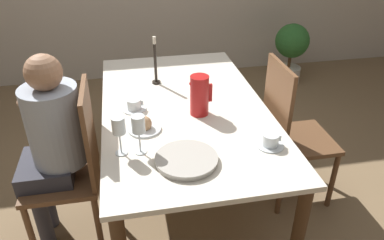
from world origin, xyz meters
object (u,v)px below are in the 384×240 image
object	(u,v)px
serving_tray	(186,160)
candlestick_tall	(155,65)
person_seated	(51,138)
potted_plant	(291,48)
wine_glass_juice	(138,126)
bread_plate	(144,126)
chair_person_side	(74,166)
wine_glass_water	(119,127)
red_pitcher	(199,95)
teacup_near_person	(270,141)
teacup_across	(134,105)
chair_opposite	(290,131)

from	to	relation	value
serving_tray	candlestick_tall	world-z (taller)	candlestick_tall
person_seated	potted_plant	bearing A→B (deg)	-50.67
wine_glass_juice	potted_plant	world-z (taller)	wine_glass_juice
wine_glass_juice	bread_plate	distance (m)	0.25
candlestick_tall	potted_plant	world-z (taller)	candlestick_tall
serving_tray	bread_plate	xyz separation A→B (m)	(-0.18, 0.34, 0.01)
chair_person_side	wine_glass_water	xyz separation A→B (m)	(0.28, -0.20, 0.35)
red_pitcher	wine_glass_juice	world-z (taller)	red_pitcher
teacup_near_person	teacup_across	bearing A→B (deg)	141.78
person_seated	serving_tray	world-z (taller)	person_seated
chair_person_side	teacup_near_person	xyz separation A→B (m)	(1.06, -0.28, 0.22)
wine_glass_juice	bread_plate	size ratio (longest dim) A/B	1.13
chair_opposite	candlestick_tall	distance (m)	1.02
wine_glass_juice	candlestick_tall	size ratio (longest dim) A/B	0.63
chair_opposite	candlestick_tall	bearing A→B (deg)	-121.64
chair_opposite	wine_glass_juice	distance (m)	1.10
person_seated	red_pitcher	size ratio (longest dim) A/B	4.85
chair_person_side	teacup_near_person	world-z (taller)	chair_person_side
red_pitcher	teacup_across	world-z (taller)	red_pitcher
wine_glass_water	teacup_across	distance (m)	0.48
person_seated	wine_glass_water	bearing A→B (deg)	-121.74
serving_tray	potted_plant	world-z (taller)	serving_tray
teacup_across	potted_plant	bearing A→B (deg)	42.36
person_seated	wine_glass_water	size ratio (longest dim) A/B	5.62
red_pitcher	teacup_near_person	distance (m)	0.52
person_seated	teacup_near_person	size ratio (longest dim) A/B	8.07
red_pitcher	serving_tray	size ratio (longest dim) A/B	0.78
potted_plant	bread_plate	bearing A→B (deg)	-132.99
teacup_near_person	red_pitcher	bearing A→B (deg)	125.69
chair_person_side	teacup_near_person	distance (m)	1.12
bread_plate	wine_glass_water	bearing A→B (deg)	-123.28
wine_glass_juice	bread_plate	world-z (taller)	wine_glass_juice
chair_opposite	red_pitcher	distance (m)	0.69
candlestick_tall	red_pitcher	bearing A→B (deg)	-66.89
potted_plant	teacup_across	bearing A→B (deg)	-137.64
teacup_across	serving_tray	bearing A→B (deg)	-69.54
wine_glass_juice	teacup_near_person	world-z (taller)	wine_glass_juice
wine_glass_water	serving_tray	size ratio (longest dim) A/B	0.67
chair_opposite	person_seated	bearing A→B (deg)	-86.99
bread_plate	wine_glass_juice	bearing A→B (deg)	-100.08
chair_person_side	red_pitcher	world-z (taller)	chair_person_side
wine_glass_water	serving_tray	world-z (taller)	wine_glass_water
chair_person_side	candlestick_tall	world-z (taller)	candlestick_tall
potted_plant	chair_opposite	bearing A→B (deg)	-114.54
person_seated	candlestick_tall	world-z (taller)	person_seated
chair_opposite	teacup_across	bearing A→B (deg)	-98.10
wine_glass_juice	teacup_across	xyz separation A→B (m)	(-0.00, 0.46, -0.13)
serving_tray	chair_person_side	bearing A→B (deg)	150.56
chair_person_side	candlestick_tall	xyz separation A→B (m)	(0.55, 0.62, 0.33)
potted_plant	serving_tray	bearing A→B (deg)	-125.39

